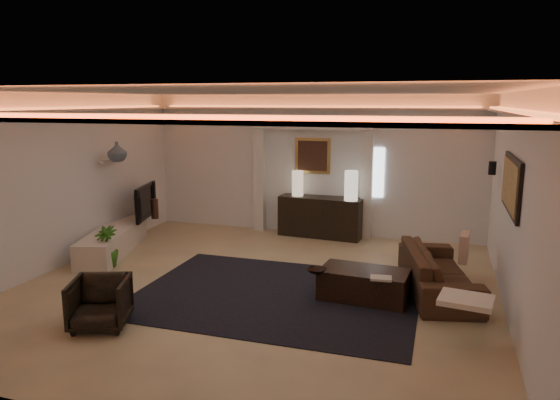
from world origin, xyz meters
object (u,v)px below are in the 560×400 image
(sofa, at_px, (438,271))
(coffee_table, at_px, (364,285))
(console, at_px, (321,217))
(armchair, at_px, (100,303))

(sofa, xyz_separation_m, coffee_table, (-0.99, -0.61, -0.11))
(console, relative_size, sofa, 0.79)
(coffee_table, relative_size, armchair, 1.76)
(sofa, distance_m, coffee_table, 1.17)
(console, relative_size, armchair, 2.48)
(sofa, relative_size, coffee_table, 1.79)
(console, relative_size, coffee_table, 1.40)
(coffee_table, xyz_separation_m, armchair, (-2.98, -1.92, 0.11))
(coffee_table, height_order, armchair, armchair)
(sofa, bearing_deg, coffee_table, 109.03)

